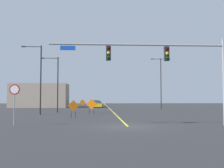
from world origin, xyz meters
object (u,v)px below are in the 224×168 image
object	(u,v)px
street_lamp_mid_left	(56,81)
street_lamp_mid_right	(161,79)
construction_sign_median_far	(73,107)
car_green_mid	(96,103)
traffic_signal_assembly	(164,60)
construction_sign_left_lane	(83,103)
car_yellow_passing	(97,104)
construction_sign_left_shoulder	(92,105)
stop_sign	(14,97)
street_lamp_near_left	(39,76)

from	to	relation	value
street_lamp_mid_left	street_lamp_mid_right	xyz separation A→B (m)	(17.43, 9.53, 1.05)
construction_sign_median_far	car_green_mid	size ratio (longest dim) A/B	0.44
traffic_signal_assembly	construction_sign_median_far	size ratio (longest dim) A/B	7.08
construction_sign_left_lane	car_yellow_passing	size ratio (longest dim) A/B	0.41
traffic_signal_assembly	construction_sign_left_shoulder	xyz separation A→B (m)	(-5.72, 14.04, -3.66)
construction_sign_left_lane	car_green_mid	size ratio (longest dim) A/B	0.43
car_green_mid	street_lamp_mid_left	bearing A→B (deg)	-101.51
street_lamp_mid_left	construction_sign_left_lane	bearing A→B (deg)	80.26
street_lamp_mid_left	stop_sign	bearing A→B (deg)	-90.58
street_lamp_near_left	construction_sign_median_far	distance (m)	8.08
street_lamp_mid_left	street_lamp_mid_right	bearing A→B (deg)	28.68
construction_sign_left_shoulder	street_lamp_mid_right	bearing A→B (deg)	47.75
construction_sign_left_shoulder	construction_sign_left_lane	size ratio (longest dim) A/B	1.09
stop_sign	construction_sign_median_far	world-z (taller)	stop_sign
construction_sign_left_shoulder	construction_sign_median_far	bearing A→B (deg)	-106.08
traffic_signal_assembly	street_lamp_mid_left	size ratio (longest dim) A/B	1.65
traffic_signal_assembly	car_green_mid	size ratio (longest dim) A/B	3.14
construction_sign_left_shoulder	street_lamp_near_left	bearing A→B (deg)	-175.65
construction_sign_left_lane	car_green_mid	world-z (taller)	construction_sign_left_lane
car_green_mid	construction_sign_left_shoulder	bearing A→B (deg)	-90.54
street_lamp_mid_left	street_lamp_mid_right	size ratio (longest dim) A/B	0.84
street_lamp_mid_left	street_lamp_near_left	world-z (taller)	street_lamp_near_left
street_lamp_near_left	car_green_mid	distance (m)	32.03
construction_sign_left_lane	construction_sign_median_far	bearing A→B (deg)	-88.49
street_lamp_near_left	construction_sign_median_far	xyz separation A→B (m)	(4.79, -5.41, -3.62)
street_lamp_near_left	construction_sign_left_lane	distance (m)	21.17
construction_sign_left_shoulder	car_yellow_passing	size ratio (longest dim) A/B	0.44
street_lamp_near_left	construction_sign_left_shoulder	distance (m)	7.43
stop_sign	car_green_mid	bearing A→B (deg)	82.76
car_yellow_passing	car_green_mid	world-z (taller)	car_green_mid
street_lamp_mid_left	car_yellow_passing	xyz separation A→B (m)	(5.75, 18.47, -3.76)
street_lamp_near_left	car_green_mid	bearing A→B (deg)	77.69
construction_sign_left_shoulder	car_yellow_passing	xyz separation A→B (m)	(0.64, 22.48, -0.56)
street_lamp_mid_right	construction_sign_left_shoulder	size ratio (longest dim) A/B	4.80
construction_sign_left_shoulder	construction_sign_median_far	distance (m)	6.15
street_lamp_mid_right	construction_sign_left_shoulder	world-z (taller)	street_lamp_mid_right
street_lamp_mid_right	car_yellow_passing	size ratio (longest dim) A/B	2.12
construction_sign_left_lane	car_green_mid	bearing A→B (deg)	75.87
street_lamp_mid_left	car_yellow_passing	world-z (taller)	street_lamp_mid_left
street_lamp_mid_right	street_lamp_near_left	bearing A→B (deg)	-143.24
construction_sign_median_far	stop_sign	bearing A→B (deg)	-115.68
traffic_signal_assembly	car_yellow_passing	world-z (taller)	traffic_signal_assembly
street_lamp_mid_right	construction_sign_left_shoulder	distance (m)	18.79
construction_sign_left_shoulder	construction_sign_left_lane	xyz separation A→B (m)	(-2.38, 19.95, -0.09)
street_lamp_mid_right	stop_sign	bearing A→B (deg)	-123.18
construction_sign_left_lane	street_lamp_mid_left	bearing A→B (deg)	-99.74
traffic_signal_assembly	construction_sign_left_lane	xyz separation A→B (m)	(-8.10, 33.99, -3.76)
street_lamp_mid_right	construction_sign_median_far	distance (m)	24.36
street_lamp_mid_right	construction_sign_median_far	bearing A→B (deg)	-125.76
street_lamp_near_left	construction_sign_left_lane	xyz separation A→B (m)	(4.11, 20.44, -3.68)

